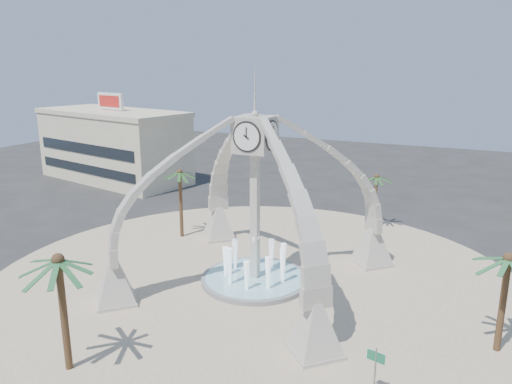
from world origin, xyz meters
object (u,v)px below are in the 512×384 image
at_px(fountain, 255,279).
at_px(palm_east, 509,260).
at_px(palm_north, 377,178).
at_px(street_sign, 376,363).
at_px(clock_tower, 255,198).
at_px(palm_south, 58,262).
at_px(palm_west, 180,173).

distance_m(fountain, palm_east, 17.30).
distance_m(palm_north, street_sign, 26.39).
bearing_deg(street_sign, clock_tower, 151.68).
height_order(clock_tower, palm_south, clock_tower).
xyz_separation_m(palm_east, palm_north, (-11.07, 18.46, -0.38)).
bearing_deg(palm_south, palm_west, 107.10).
height_order(clock_tower, palm_east, clock_tower).
height_order(palm_west, palm_south, palm_south).
distance_m(fountain, palm_north, 17.62).
bearing_deg(palm_south, fountain, 73.02).
bearing_deg(palm_east, fountain, 171.75).
bearing_deg(fountain, palm_east, -8.25).
xyz_separation_m(clock_tower, palm_west, (-10.47, 6.06, -0.38)).
bearing_deg(palm_north, street_sign, -77.51).
height_order(palm_south, street_sign, palm_south).
xyz_separation_m(fountain, street_sign, (10.91, -9.47, 1.65)).
height_order(fountain, palm_east, palm_east).
xyz_separation_m(fountain, palm_east, (16.31, -2.37, 5.26)).
bearing_deg(palm_north, fountain, -108.04).
relative_size(palm_east, palm_west, 0.92).
relative_size(fountain, street_sign, 2.95).
relative_size(palm_west, palm_north, 1.17).
bearing_deg(street_sign, palm_north, 115.13).
bearing_deg(palm_west, palm_south, -72.90).
xyz_separation_m(clock_tower, palm_east, (16.31, -2.37, -0.94)).
bearing_deg(palm_south, clock_tower, 73.02).
bearing_deg(clock_tower, palm_south, -106.98).
bearing_deg(palm_west, street_sign, -35.99).
bearing_deg(fountain, palm_south, -106.98).
relative_size(palm_west, street_sign, 2.54).
bearing_deg(palm_south, street_sign, 16.76).
bearing_deg(palm_north, clock_tower, -108.04).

